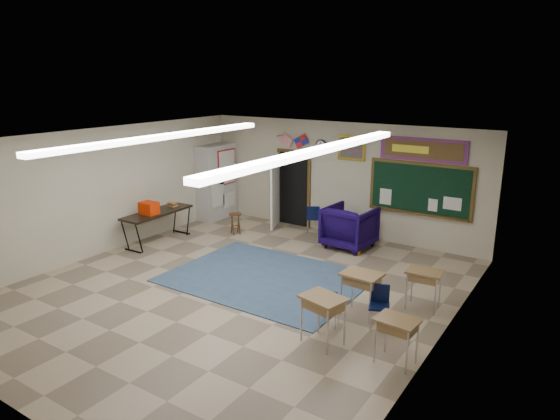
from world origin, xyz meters
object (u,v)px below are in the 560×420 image
Objects in this scene: student_desk_front_right at (423,287)px; folding_table at (158,225)px; student_desk_front_left at (361,292)px; wooden_stool at (236,223)px; wingback_armchair at (350,227)px.

student_desk_front_right is 6.89m from folding_table.
student_desk_front_left is 5.45m from wooden_stool.
folding_table is at bearing -126.90° from wooden_stool.
student_desk_front_right is at bearing 50.45° from student_desk_front_left.
student_desk_front_right is 0.37× the size of folding_table.
student_desk_front_right is at bearing -16.10° from wooden_stool.
folding_table is at bearing 32.96° from wingback_armchair.
student_desk_front_right is (2.63, -2.36, -0.11)m from wingback_armchair.
student_desk_front_right is at bearing -1.78° from folding_table.
wingback_armchair is at bearing 27.17° from folding_table.
student_desk_front_left is at bearing -10.15° from folding_table.
wingback_armchair is 2.00× the size of wooden_stool.
student_desk_front_left is at bearing -27.63° from wooden_stool.
student_desk_front_right is 1.30× the size of wooden_stool.
folding_table is 3.47× the size of wooden_stool.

